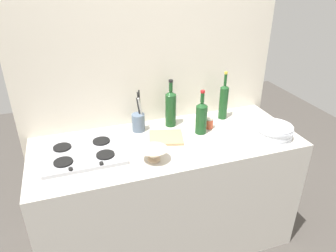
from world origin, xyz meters
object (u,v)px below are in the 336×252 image
object	(u,v)px
wine_bottle_leftmost	(201,117)
butter_dish	(217,141)
mixing_bowl	(154,154)
plate_stack	(274,131)
utensil_crock	(139,121)
stovetop_hob	(84,153)
condiment_jar_front	(209,123)
wine_bottle_mid_left	(224,101)
wine_bottle_mid_right	(171,108)
cutting_board	(166,138)

from	to	relation	value
wine_bottle_leftmost	butter_dish	bearing A→B (deg)	-79.67
wine_bottle_leftmost	butter_dish	world-z (taller)	wine_bottle_leftmost
mixing_bowl	butter_dish	world-z (taller)	mixing_bowl
plate_stack	utensil_crock	xyz separation A→B (m)	(-0.86, 0.39, 0.03)
stovetop_hob	condiment_jar_front	world-z (taller)	condiment_jar_front
wine_bottle_mid_left	condiment_jar_front	size ratio (longest dim) A/B	4.48
wine_bottle_mid_right	mixing_bowl	xyz separation A→B (m)	(-0.25, -0.41, -0.10)
utensil_crock	condiment_jar_front	bearing A→B (deg)	-14.19
stovetop_hob	utensil_crock	distance (m)	0.46
wine_bottle_mid_right	cutting_board	xyz separation A→B (m)	(-0.10, -0.18, -0.13)
stovetop_hob	utensil_crock	size ratio (longest dim) A/B	1.63
wine_bottle_leftmost	mixing_bowl	xyz separation A→B (m)	(-0.41, -0.24, -0.08)
plate_stack	condiment_jar_front	size ratio (longest dim) A/B	3.00
wine_bottle_leftmost	butter_dish	size ratio (longest dim) A/B	1.93
plate_stack	wine_bottle_mid_right	world-z (taller)	wine_bottle_mid_right
wine_bottle_leftmost	wine_bottle_mid_left	world-z (taller)	wine_bottle_mid_left
plate_stack	cutting_board	bearing A→B (deg)	163.30
wine_bottle_leftmost	condiment_jar_front	xyz separation A→B (m)	(0.08, 0.05, -0.08)
utensil_crock	stovetop_hob	bearing A→B (deg)	-153.09
wine_bottle_leftmost	mixing_bowl	distance (m)	0.48
wine_bottle_mid_right	stovetop_hob	bearing A→B (deg)	-161.95
wine_bottle_mid_left	utensil_crock	bearing A→B (deg)	179.39
plate_stack	wine_bottle_mid_left	bearing A→B (deg)	117.06
mixing_bowl	butter_dish	distance (m)	0.45
wine_bottle_leftmost	mixing_bowl	bearing A→B (deg)	-150.33
mixing_bowl	cutting_board	distance (m)	0.28
plate_stack	wine_bottle_mid_right	size ratio (longest dim) A/B	0.70
stovetop_hob	wine_bottle_mid_left	bearing A→B (deg)	10.56
wine_bottle_leftmost	mixing_bowl	world-z (taller)	wine_bottle_leftmost
wine_bottle_leftmost	butter_dish	xyz separation A→B (m)	(0.03, -0.19, -0.10)
butter_dish	mixing_bowl	bearing A→B (deg)	-174.35
wine_bottle_leftmost	cutting_board	distance (m)	0.29
wine_bottle_mid_right	utensil_crock	distance (m)	0.25
plate_stack	mixing_bowl	distance (m)	0.87
wine_bottle_mid_left	wine_bottle_mid_right	size ratio (longest dim) A/B	1.05
plate_stack	wine_bottle_leftmost	xyz separation A→B (m)	(-0.45, 0.22, 0.08)
butter_dish	condiment_jar_front	bearing A→B (deg)	78.33
wine_bottle_mid_right	butter_dish	xyz separation A→B (m)	(0.20, -0.37, -0.11)
mixing_bowl	butter_dish	xyz separation A→B (m)	(0.45, 0.04, -0.02)
wine_bottle_mid_left	cutting_board	xyz separation A→B (m)	(-0.52, -0.17, -0.13)
wine_bottle_leftmost	utensil_crock	size ratio (longest dim) A/B	1.05
wine_bottle_mid_left	utensil_crock	world-z (taller)	wine_bottle_mid_left
butter_dish	plate_stack	bearing A→B (deg)	-3.92
wine_bottle_mid_right	mixing_bowl	size ratio (longest dim) A/B	2.05
stovetop_hob	plate_stack	xyz separation A→B (m)	(1.27, -0.19, 0.03)
wine_bottle_mid_left	butter_dish	distance (m)	0.44
plate_stack	wine_bottle_mid_right	bearing A→B (deg)	147.18
plate_stack	cutting_board	world-z (taller)	plate_stack
stovetop_hob	utensil_crock	bearing A→B (deg)	26.91
mixing_bowl	wine_bottle_mid_left	bearing A→B (deg)	30.87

